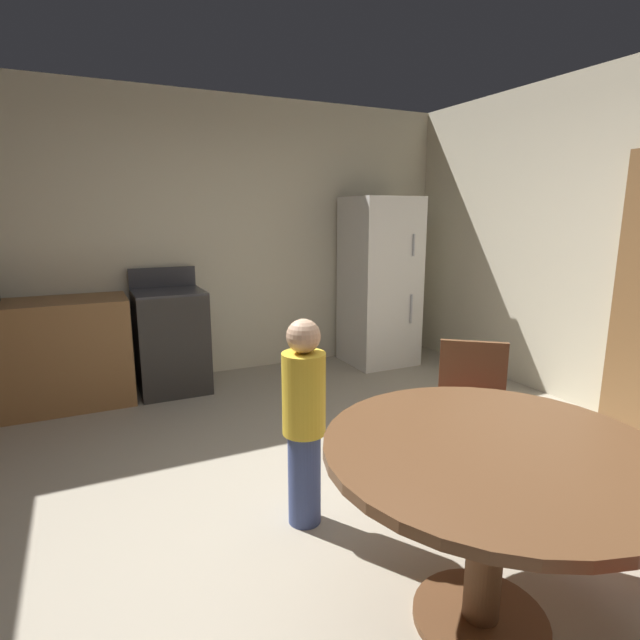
{
  "coord_description": "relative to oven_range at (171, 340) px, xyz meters",
  "views": [
    {
      "loc": [
        -1.08,
        -1.96,
        1.59
      ],
      "look_at": [
        0.27,
        0.85,
        0.92
      ],
      "focal_mm": 27.98,
      "sensor_mm": 36.0,
      "label": 1
    }
  ],
  "objects": [
    {
      "name": "chair_northeast",
      "position": [
        1.26,
        -2.5,
        0.03
      ],
      "size": [
        0.56,
        0.56,
        0.87
      ],
      "rotation": [
        0.0,
        0.0,
        4.04
      ],
      "color": "brown",
      "rests_on": "ground"
    },
    {
      "name": "dining_table",
      "position": [
        0.63,
        -3.28,
        0.14
      ],
      "size": [
        1.25,
        1.25,
        0.76
      ],
      "color": "brown",
      "rests_on": "ground"
    },
    {
      "name": "person_child",
      "position": [
        0.27,
        -2.37,
        0.11
      ],
      "size": [
        0.29,
        0.29,
        1.09
      ],
      "rotation": [
        0.0,
        0.0,
        5.09
      ],
      "color": "#3D4C84",
      "rests_on": "ground"
    },
    {
      "name": "kitchen_counter",
      "position": [
        -1.2,
        -0.0,
        -0.02
      ],
      "size": [
        1.71,
        0.6,
        0.9
      ],
      "primitive_type": "cube",
      "color": "olive",
      "rests_on": "ground"
    },
    {
      "name": "refrigerator",
      "position": [
        2.17,
        -0.05,
        0.41
      ],
      "size": [
        0.68,
        0.68,
        1.76
      ],
      "color": "white",
      "rests_on": "ground"
    },
    {
      "name": "wall_back",
      "position": [
        0.41,
        0.4,
        0.88
      ],
      "size": [
        5.53,
        0.12,
        2.7
      ],
      "primitive_type": "cube",
      "color": "beige",
      "rests_on": "ground"
    },
    {
      "name": "ground_plane",
      "position": [
        0.41,
        -2.58,
        -0.47
      ],
      "size": [
        14.0,
        14.0,
        0.0
      ],
      "primitive_type": "plane",
      "color": "#A89E89"
    },
    {
      "name": "oven_range",
      "position": [
        0.0,
        0.0,
        0.0
      ],
      "size": [
        0.6,
        0.6,
        1.1
      ],
      "color": "#2D2B28",
      "rests_on": "ground"
    }
  ]
}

